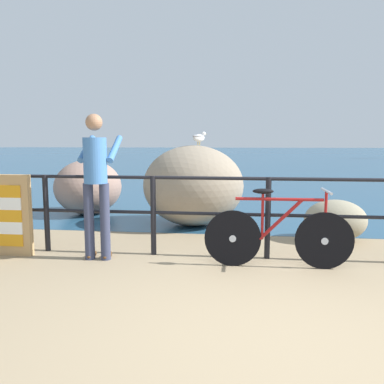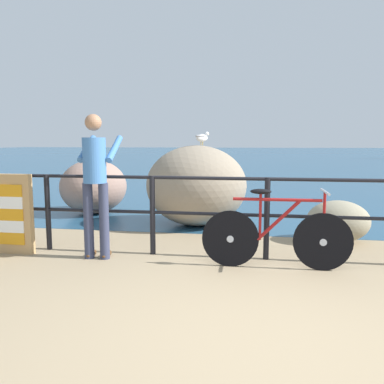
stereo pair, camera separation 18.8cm
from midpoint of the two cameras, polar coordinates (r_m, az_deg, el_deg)
ground_plane at (r=22.89m, az=9.61°, el=3.45°), size 120.00×120.00×0.10m
sea_surface at (r=51.07m, az=9.29°, el=5.59°), size 120.00×90.00×0.01m
promenade_railing at (r=4.93m, az=11.89°, el=-2.33°), size 8.75×0.07×1.02m
bicycle at (r=4.64m, az=13.27°, el=-6.11°), size 1.70×0.48×0.92m
person_at_railing at (r=4.95m, az=-12.73°, el=1.81°), size 0.46×0.65×1.78m
folded_deckchair_stack at (r=5.64m, az=-24.96°, el=-2.88°), size 0.84×0.10×1.04m
breakwater_boulder_main at (r=6.82m, az=1.41°, el=0.93°), size 1.74×1.60×1.39m
breakwater_boulder_left at (r=8.21m, az=-13.42°, el=0.77°), size 1.31×1.45×1.09m
breakwater_boulder_right at (r=6.14m, az=21.23°, el=-3.97°), size 0.90×0.75×0.61m
seagull at (r=6.77m, az=2.26°, el=7.95°), size 0.26×0.31×0.23m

